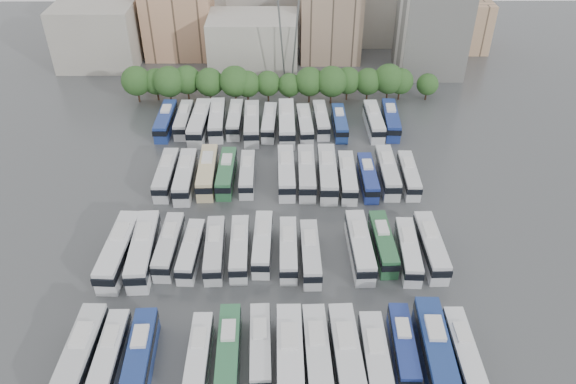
{
  "coord_description": "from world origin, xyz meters",
  "views": [
    {
      "loc": [
        1.48,
        -64.33,
        53.36
      ],
      "look_at": [
        1.75,
        5.4,
        3.0
      ],
      "focal_mm": 35.0,
      "sensor_mm": 36.0,
      "label": 1
    }
  ],
  "objects_px": {
    "bus_r3_s2": "(200,122)",
    "bus_r3_s6": "(269,122)",
    "bus_r2_s1": "(166,174)",
    "bus_r3_s0": "(166,120)",
    "bus_r0_s12": "(436,351)",
    "bus_r2_s4": "(226,172)",
    "bus_r0_s9": "(347,358)",
    "bus_r3_s10": "(340,122)",
    "bus_r1_s13": "(431,246)",
    "bus_r2_s7": "(286,172)",
    "apartment_tower": "(434,14)",
    "bus_r2_s3": "(207,171)",
    "bus_r3_s4": "(235,119)",
    "bus_r2_s10": "(347,177)",
    "bus_r3_s9": "(321,119)",
    "bus_r1_s12": "(408,250)",
    "bus_r1_s3": "(191,250)",
    "bus_r1_s10": "(360,246)",
    "bus_r0_s7": "(290,360)",
    "bus_r1_s6": "(263,243)",
    "bus_r0_s1": "(110,355)",
    "bus_r1_s11": "(383,243)",
    "bus_r2_s12": "(387,172)",
    "bus_r2_s8": "(307,172)",
    "bus_r3_s8": "(305,124)",
    "bus_r3_s7": "(287,122)",
    "bus_r0_s8": "(317,355)",
    "bus_r0_s10": "(376,363)",
    "bus_r2_s5": "(247,174)",
    "bus_r3_s1": "(184,119)",
    "bus_r1_s5": "(240,248)",
    "electricity_pylon": "(288,0)",
    "bus_r0_s13": "(463,351)",
    "bus_r2_s2": "(185,176)",
    "bus_r3_s12": "(374,121)",
    "bus_r0_s11": "(403,346)",
    "bus_r3_s13": "(391,119)",
    "bus_r3_s3": "(217,119)",
    "bus_r1_s1": "(144,250)",
    "bus_r1_s4": "(215,249)",
    "bus_r0_s4": "(199,356)",
    "bus_r1_s8": "(310,253)",
    "bus_r0_s0": "(80,358)",
    "bus_r0_s2": "(140,357)",
    "bus_r0_s5": "(229,349)",
    "bus_r2_s9": "(327,173)"
  },
  "relations": [
    {
      "from": "bus_r1_s12",
      "to": "bus_r3_s9",
      "type": "height_order",
      "value": "bus_r1_s12"
    },
    {
      "from": "bus_r1_s5",
      "to": "bus_r3_s0",
      "type": "height_order",
      "value": "bus_r3_s0"
    },
    {
      "from": "electricity_pylon",
      "to": "bus_r0_s12",
      "type": "bearing_deg",
      "value": -77.64
    },
    {
      "from": "bus_r0_s11",
      "to": "bus_r3_s12",
      "type": "bearing_deg",
      "value": 87.91
    },
    {
      "from": "bus_r3_s6",
      "to": "bus_r3_s1",
      "type": "bearing_deg",
      "value": 178.5
    },
    {
      "from": "bus_r0_s4",
      "to": "bus_r1_s5",
      "type": "relative_size",
      "value": 0.95
    },
    {
      "from": "bus_r0_s10",
      "to": "bus_r3_s7",
      "type": "xyz_separation_m",
      "value": [
        -9.76,
        54.33,
        0.19
      ]
    },
    {
      "from": "bus_r3_s9",
      "to": "bus_r0_s8",
      "type": "bearing_deg",
      "value": -95.92
    },
    {
      "from": "bus_r0_s9",
      "to": "bus_r3_s10",
      "type": "height_order",
      "value": "bus_r0_s9"
    },
    {
      "from": "bus_r0_s8",
      "to": "bus_r0_s12",
      "type": "xyz_separation_m",
      "value": [
        13.29,
        0.28,
        0.17
      ]
    },
    {
      "from": "bus_r0_s2",
      "to": "bus_r0_s5",
      "type": "bearing_deg",
      "value": 3.54
    },
    {
      "from": "bus_r1_s6",
      "to": "bus_r1_s13",
      "type": "height_order",
      "value": "bus_r1_s13"
    },
    {
      "from": "bus_r0_s10",
      "to": "bus_r1_s4",
      "type": "distance_m",
      "value": 27.41
    },
    {
      "from": "bus_r2_s3",
      "to": "bus_r3_s7",
      "type": "xyz_separation_m",
      "value": [
        13.11,
        16.32,
        0.16
      ]
    },
    {
      "from": "bus_r1_s11",
      "to": "bus_r3_s7",
      "type": "distance_m",
      "value": 36.66
    },
    {
      "from": "bus_r3_s2",
      "to": "bus_r3_s6",
      "type": "bearing_deg",
      "value": 4.35
    },
    {
      "from": "bus_r3_s4",
      "to": "bus_r1_s1",
      "type": "bearing_deg",
      "value": -104.15
    },
    {
      "from": "bus_r2_s10",
      "to": "bus_r3_s3",
      "type": "distance_m",
      "value": 30.18
    },
    {
      "from": "apartment_tower",
      "to": "bus_r2_s3",
      "type": "relative_size",
      "value": 2.06
    },
    {
      "from": "apartment_tower",
      "to": "bus_r1_s12",
      "type": "height_order",
      "value": "apartment_tower"
    },
    {
      "from": "bus_r1_s13",
      "to": "bus_r2_s7",
      "type": "height_order",
      "value": "bus_r2_s7"
    },
    {
      "from": "bus_r3_s9",
      "to": "bus_r3_s6",
      "type": "bearing_deg",
      "value": -176.43
    },
    {
      "from": "bus_r1_s11",
      "to": "bus_r3_s6",
      "type": "xyz_separation_m",
      "value": [
        -16.68,
        34.99,
        -0.02
      ]
    },
    {
      "from": "bus_r0_s1",
      "to": "bus_r2_s10",
      "type": "relative_size",
      "value": 0.97
    },
    {
      "from": "bus_r1_s3",
      "to": "bus_r1_s10",
      "type": "relative_size",
      "value": 0.86
    },
    {
      "from": "bus_r0_s7",
      "to": "bus_r1_s6",
      "type": "xyz_separation_m",
      "value": [
        -3.7,
        19.95,
        -0.35
      ]
    },
    {
      "from": "bus_r1_s8",
      "to": "bus_r1_s12",
      "type": "xyz_separation_m",
      "value": [
        13.48,
        0.45,
        0.01
      ]
    },
    {
      "from": "bus_r0_s1",
      "to": "bus_r1_s11",
      "type": "xyz_separation_m",
      "value": [
        33.3,
        19.01,
        -0.0
      ]
    },
    {
      "from": "bus_r2_s10",
      "to": "bus_r3_s9",
      "type": "bearing_deg",
      "value": 100.36
    },
    {
      "from": "bus_r0_s12",
      "to": "bus_r2_s4",
      "type": "distance_m",
      "value": 45.18
    },
    {
      "from": "bus_r1_s10",
      "to": "bus_r3_s10",
      "type": "height_order",
      "value": "bus_r1_s10"
    },
    {
      "from": "bus_r3_s2",
      "to": "bus_r0_s0",
      "type": "bearing_deg",
      "value": -95.09
    },
    {
      "from": "bus_r0_s8",
      "to": "bus_r1_s11",
      "type": "distance_m",
      "value": 21.63
    },
    {
      "from": "bus_r2_s1",
      "to": "bus_r3_s13",
      "type": "xyz_separation_m",
      "value": [
        39.72,
        18.47,
        0.02
      ]
    },
    {
      "from": "bus_r2_s5",
      "to": "bus_r3_s1",
      "type": "bearing_deg",
      "value": 124.51
    },
    {
      "from": "bus_r0_s12",
      "to": "bus_r3_s4",
      "type": "bearing_deg",
      "value": 117.19
    },
    {
      "from": "bus_r1_s5",
      "to": "bus_r3_s13",
      "type": "xyz_separation_m",
      "value": [
        26.51,
        36.64,
        0.12
      ]
    },
    {
      "from": "bus_r3_s12",
      "to": "bus_r3_s2",
      "type": "bearing_deg",
      "value": 179.85
    },
    {
      "from": "bus_r2_s4",
      "to": "bus_r3_s7",
      "type": "xyz_separation_m",
      "value": [
        9.97,
        16.44,
        0.29
      ]
    },
    {
      "from": "bus_r0_s11",
      "to": "bus_r1_s13",
      "type": "height_order",
      "value": "bus_r1_s13"
    },
    {
      "from": "electricity_pylon",
      "to": "bus_r2_s1",
      "type": "relative_size",
      "value": 2.83
    },
    {
      "from": "bus_r0_s11",
      "to": "bus_r3_s0",
      "type": "height_order",
      "value": "bus_r3_s0"
    },
    {
      "from": "bus_r2_s8",
      "to": "bus_r3_s8",
      "type": "xyz_separation_m",
      "value": [
        0.19,
        16.7,
        -0.19
      ]
    },
    {
      "from": "bus_r1_s11",
      "to": "bus_r3_s8",
      "type": "relative_size",
      "value": 0.99
    },
    {
      "from": "bus_r0_s7",
      "to": "bus_r2_s12",
      "type": "distance_m",
      "value": 41.04
    },
    {
      "from": "bus_r0_s13",
      "to": "bus_r2_s2",
      "type": "height_order",
      "value": "bus_r2_s2"
    },
    {
      "from": "bus_r0_s2",
      "to": "bus_r0_s12",
      "type": "relative_size",
      "value": 0.89
    },
    {
      "from": "bus_r0_s7",
      "to": "bus_r1_s12",
      "type": "height_order",
      "value": "bus_r0_s7"
    },
    {
      "from": "bus_r2_s1",
      "to": "bus_r3_s0",
      "type": "bearing_deg",
      "value": 100.47
    },
    {
      "from": "bus_r1_s3",
      "to": "bus_r2_s9",
      "type": "xyz_separation_m",
      "value": [
        19.89,
        18.55,
        0.37
      ]
    }
  ]
}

